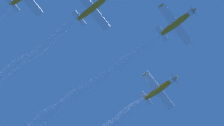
{
  "coord_description": "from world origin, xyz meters",
  "views": [
    {
      "loc": [
        -11.77,
        -17.75,
        1.58
      ],
      "look_at": [
        -12.23,
        14.15,
        86.81
      ],
      "focal_mm": 75.33,
      "sensor_mm": 36.0,
      "label": 1
    }
  ],
  "objects": [
    {
      "name": "airplane_lead",
      "position": [
        0.04,
        5.98,
        86.03
      ],
      "size": [
        7.98,
        8.46,
        2.66
      ],
      "color": "orange"
    },
    {
      "name": "airplane_left_wingman",
      "position": [
        -2.74,
        20.09,
        87.64
      ],
      "size": [
        8.01,
        8.44,
        2.79
      ],
      "color": "orange"
    },
    {
      "name": "smoke_trail_lead",
      "position": [
        -24.65,
        24.15,
        85.21
      ],
      "size": [
        36.55,
        27.45,
        3.36
      ],
      "color": "white"
    },
    {
      "name": "airplane_right_wingman",
      "position": [
        -15.46,
        3.02,
        86.76
      ],
      "size": [
        7.96,
        8.46,
        2.71
      ],
      "color": "orange"
    }
  ]
}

